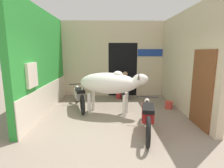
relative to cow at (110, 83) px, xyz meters
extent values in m
plane|color=gray|center=(0.15, -1.78, -0.99)|extent=(30.00, 30.00, 0.00)
cube|color=green|center=(-2.17, 0.30, 0.65)|extent=(0.18, 4.16, 3.28)
cube|color=silver|center=(-2.07, 0.30, -0.53)|extent=(0.03, 4.16, 0.92)
cube|color=silver|center=(-2.05, -0.86, 0.39)|extent=(0.08, 0.56, 0.64)
cube|color=beige|center=(0.15, 2.47, 1.82)|extent=(4.45, 0.18, 0.93)
cube|color=beige|center=(-1.07, 2.47, 0.18)|extent=(2.02, 0.18, 2.35)
cube|color=beige|center=(1.79, 2.47, 0.18)|extent=(1.15, 0.18, 2.35)
cube|color=black|center=(0.58, 2.83, 0.18)|extent=(1.27, 0.90, 2.35)
cube|color=navy|center=(1.77, 2.36, 0.94)|extent=(1.09, 0.03, 0.30)
cube|color=beige|center=(2.46, 0.30, 0.65)|extent=(0.18, 4.16, 3.28)
cube|color=brown|center=(2.35, -1.03, 0.02)|extent=(0.05, 1.00, 2.03)
ellipsoid|color=silver|center=(-0.08, 0.02, 0.01)|extent=(1.96, 1.16, 0.66)
ellipsoid|color=silver|center=(0.23, -0.06, 0.28)|extent=(0.38, 0.35, 0.24)
cylinder|color=silver|center=(0.74, -0.20, 0.06)|extent=(0.50, 0.42, 0.44)
ellipsoid|color=silver|center=(0.91, -0.25, 0.16)|extent=(0.52, 0.40, 0.34)
cylinder|color=silver|center=(-0.92, 0.25, -0.21)|extent=(0.14, 0.08, 0.61)
cylinder|color=silver|center=(0.52, 0.06, -0.65)|extent=(0.11, 0.11, 0.68)
cylinder|color=silver|center=(0.42, -0.31, -0.65)|extent=(0.11, 0.11, 0.68)
cylinder|color=silver|center=(-0.58, 0.36, -0.65)|extent=(0.11, 0.11, 0.68)
cylinder|color=silver|center=(-0.68, -0.01, -0.65)|extent=(0.11, 0.11, 0.68)
cone|color=#473D33|center=(0.89, -0.12, 0.29)|extent=(0.11, 0.18, 0.24)
cone|color=#473D33|center=(0.83, -0.35, 0.29)|extent=(0.11, 0.18, 0.24)
torus|color=black|center=(0.77, -2.02, -0.66)|extent=(0.20, 0.67, 0.66)
torus|color=black|center=(1.04, -0.60, -0.66)|extent=(0.20, 0.67, 0.66)
cube|color=maroon|center=(0.91, -1.31, -0.49)|extent=(0.42, 0.83, 0.28)
cube|color=black|center=(0.87, -1.53, -0.31)|extent=(0.38, 0.67, 0.09)
cylinder|color=black|center=(1.01, -0.76, -0.23)|extent=(0.58, 0.14, 0.03)
sphere|color=silver|center=(1.03, -0.66, -0.39)|extent=(0.15, 0.15, 0.15)
torus|color=black|center=(-0.88, -0.08, -0.67)|extent=(0.26, 0.65, 0.65)
torus|color=black|center=(-1.32, 1.37, -0.67)|extent=(0.26, 0.65, 0.65)
cube|color=#9E9993|center=(-1.10, 0.65, -0.49)|extent=(0.51, 0.88, 0.28)
cube|color=black|center=(-1.03, 0.43, -0.31)|extent=(0.44, 0.71, 0.09)
cylinder|color=black|center=(-1.27, 1.21, -0.24)|extent=(0.56, 0.20, 0.03)
sphere|color=silver|center=(-1.30, 1.32, -0.40)|extent=(0.15, 0.15, 0.15)
cube|color=#282833|center=(0.64, 1.65, -0.78)|extent=(0.30, 0.14, 0.43)
cube|color=#282833|center=(0.64, 1.74, -0.51)|extent=(0.30, 0.32, 0.11)
cube|color=navy|center=(0.64, 1.81, -0.27)|extent=(0.43, 0.20, 0.48)
sphere|color=tan|center=(0.64, 1.81, 0.07)|extent=(0.20, 0.20, 0.20)
cylinder|color=red|center=(0.39, 1.85, -0.79)|extent=(0.24, 0.24, 0.40)
cylinder|color=red|center=(0.39, 1.85, -0.58)|extent=(0.35, 0.35, 0.04)
cylinder|color=#C63D33|center=(2.06, 0.47, -0.86)|extent=(0.26, 0.26, 0.26)
camera|label=1|loc=(-0.05, -5.39, 0.99)|focal=28.00mm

